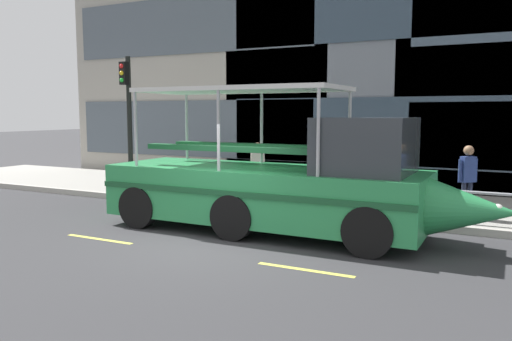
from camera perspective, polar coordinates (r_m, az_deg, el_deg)
ground_plane at (r=11.05m, az=-4.28°, el=-7.90°), size 120.00×120.00×0.00m
sidewalk at (r=15.98m, az=6.21°, el=-3.11°), size 32.00×4.80×0.18m
curb_edge at (r=13.72m, az=2.50°, el=-4.67°), size 32.00×0.18×0.18m
lane_centreline at (r=10.23m, az=-7.27°, el=-9.10°), size 25.80×0.12×0.01m
curb_guardrail at (r=13.78m, az=4.48°, el=-2.03°), size 10.70×0.09×0.77m
traffic_light_pole at (r=17.10m, az=-14.12°, el=6.51°), size 0.24×0.46×4.36m
duck_tour_boat at (r=11.57m, az=3.25°, el=-1.63°), size 9.21×2.47×3.32m
pedestrian_near_bow at (r=13.41m, az=22.57°, el=-0.40°), size 0.41×0.36×1.78m
pedestrian_mid_left at (r=14.40m, az=9.74°, el=-0.16°), size 0.23×0.43×1.52m
pedestrian_mid_right at (r=15.80m, az=0.18°, el=0.78°), size 0.48×0.22×1.64m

